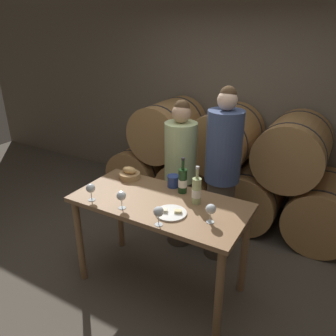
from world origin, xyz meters
TOP-DOWN VIEW (x-y plane):
  - ground_plane at (0.00, 0.00)m, footprint 10.00×10.00m
  - stone_wall_back at (0.00, 2.12)m, footprint 10.00×0.12m
  - barrel_stack at (-0.00, 1.55)m, footprint 3.14×0.89m
  - tasting_table at (0.00, 0.00)m, footprint 1.50×0.73m
  - person_left at (-0.17, 0.71)m, footprint 0.33×0.33m
  - person_right at (0.29, 0.71)m, footprint 0.34×0.34m
  - wine_bottle_red at (0.10, 0.24)m, footprint 0.08×0.08m
  - wine_bottle_white at (0.29, 0.12)m, footprint 0.08×0.08m
  - blue_crock at (-0.03, 0.30)m, footprint 0.12×0.12m
  - bread_basket at (-0.49, 0.24)m, footprint 0.20×0.20m
  - cheese_plate at (0.19, -0.14)m, footprint 0.25×0.25m
  - wine_glass_far_left at (-0.51, -0.28)m, footprint 0.08×0.08m
  - wine_glass_left at (-0.20, -0.26)m, footprint 0.08×0.08m
  - wine_glass_center at (0.19, -0.32)m, footprint 0.08×0.08m
  - wine_glass_right at (0.51, -0.09)m, footprint 0.08×0.08m

SIDE VIEW (x-z plane):
  - ground_plane at x=0.00m, z-range 0.00..0.00m
  - barrel_stack at x=0.00m, z-range -0.05..1.35m
  - tasting_table at x=0.00m, z-range 0.32..1.23m
  - person_left at x=-0.17m, z-range 0.01..1.64m
  - cheese_plate at x=0.19m, z-range 0.90..0.93m
  - person_right at x=0.29m, z-range 0.02..1.81m
  - bread_basket at x=-0.49m, z-range 0.89..1.01m
  - blue_crock at x=-0.03m, z-range 0.91..1.02m
  - wine_glass_far_left at x=-0.51m, z-range 0.94..1.09m
  - wine_glass_left at x=-0.20m, z-range 0.94..1.09m
  - wine_glass_center at x=0.19m, z-range 0.94..1.09m
  - wine_glass_right at x=0.51m, z-range 0.94..1.09m
  - wine_bottle_red at x=0.10m, z-range 0.85..1.19m
  - wine_bottle_white at x=0.29m, z-range 0.85..1.19m
  - stone_wall_back at x=0.00m, z-range 0.00..3.20m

